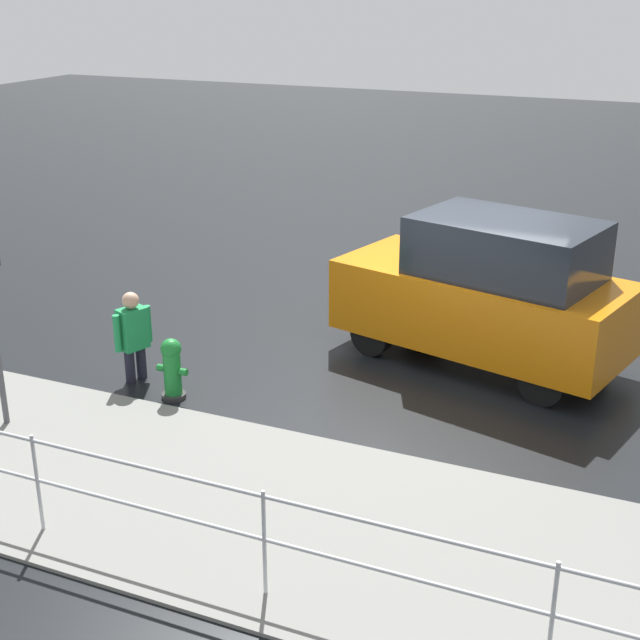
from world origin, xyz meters
The scene contains 6 objects.
ground_plane centered at (0.00, 0.00, 0.00)m, with size 60.00×60.00×0.00m, color black.
kerb_strip centered at (0.00, 4.20, 0.02)m, with size 24.00×3.20×0.04m, color slate.
moving_hatchback centered at (-0.35, -0.35, 1.03)m, with size 4.20×2.62×2.06m.
fire_hydrant centered at (2.96, 2.32, 0.40)m, with size 0.42×0.31×0.80m.
pedestrian centered at (3.71, 2.05, 0.68)m, with size 0.35×0.54×1.22m.
metal_railing centered at (0.15, 5.33, 0.73)m, with size 9.56×0.04×1.05m.
Camera 1 is at (-2.79, 10.92, 4.97)m, focal length 50.00 mm.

